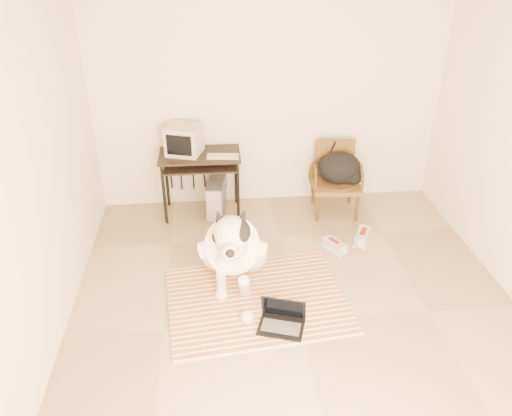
{
  "coord_description": "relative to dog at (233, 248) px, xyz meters",
  "views": [
    {
      "loc": [
        -0.7,
        -3.23,
        3.0
      ],
      "look_at": [
        -0.31,
        0.64,
        0.78
      ],
      "focal_mm": 35.0,
      "sensor_mm": 36.0,
      "label": 1
    }
  ],
  "objects": [
    {
      "name": "rug",
      "position": [
        0.19,
        -0.31,
        -0.38
      ],
      "size": [
        1.72,
        1.38,
        0.02
      ],
      "color": "orange",
      "rests_on": "floor"
    },
    {
      "name": "pc_tower",
      "position": [
        -0.13,
        1.31,
        -0.18
      ],
      "size": [
        0.25,
        0.47,
        0.41
      ],
      "color": "#4B4A4D",
      "rests_on": "floor"
    },
    {
      "name": "rattan_chair",
      "position": [
        1.27,
        1.27,
        0.03
      ],
      "size": [
        0.59,
        0.57,
        0.82
      ],
      "color": "brown",
      "rests_on": "floor"
    },
    {
      "name": "wall_back",
      "position": [
        0.53,
        1.64,
        0.96
      ],
      "size": [
        4.5,
        0.0,
        4.5
      ],
      "primitive_type": "plane",
      "rotation": [
        1.57,
        0.0,
        0.0
      ],
      "color": "beige",
      "rests_on": "floor"
    },
    {
      "name": "desk_keyboard",
      "position": [
        -0.03,
        1.23,
        0.38
      ],
      "size": [
        0.36,
        0.16,
        0.02
      ],
      "primitive_type": "cube",
      "rotation": [
        0.0,
        0.0,
        -0.1
      ],
      "color": "#B6A88E",
      "rests_on": "computer_desk"
    },
    {
      "name": "backpack",
      "position": [
        1.32,
        1.23,
        0.16
      ],
      "size": [
        0.53,
        0.41,
        0.37
      ],
      "color": "black",
      "rests_on": "rattan_chair"
    },
    {
      "name": "dog",
      "position": [
        0.0,
        0.0,
        0.0
      ],
      "size": [
        0.65,
        1.37,
        0.98
      ],
      "color": "silver",
      "rests_on": "rug"
    },
    {
      "name": "wall_left",
      "position": [
        -1.47,
        -0.61,
        0.96
      ],
      "size": [
        0.0,
        4.5,
        4.5
      ],
      "primitive_type": "plane",
      "rotation": [
        1.57,
        0.0,
        1.57
      ],
      "color": "beige",
      "rests_on": "floor"
    },
    {
      "name": "floor",
      "position": [
        0.53,
        -0.61,
        -0.39
      ],
      "size": [
        4.5,
        4.5,
        0.0
      ],
      "primitive_type": "plane",
      "color": "#9A835E",
      "rests_on": "ground"
    },
    {
      "name": "computer_desk",
      "position": [
        -0.29,
        1.34,
        0.26
      ],
      "size": [
        0.92,
        0.52,
        0.76
      ],
      "color": "black",
      "rests_on": "floor"
    },
    {
      "name": "laptop",
      "position": [
        0.37,
        -0.67,
        -0.3
      ],
      "size": [
        0.45,
        0.38,
        0.27
      ],
      "color": "black",
      "rests_on": "rug"
    },
    {
      "name": "sneaker_left",
      "position": [
        1.09,
        0.43,
        -0.34
      ],
      "size": [
        0.24,
        0.31,
        0.1
      ],
      "color": "white",
      "rests_on": "floor"
    },
    {
      "name": "crt_monitor",
      "position": [
        -0.45,
        1.39,
        0.53
      ],
      "size": [
        0.45,
        0.43,
        0.32
      ],
      "color": "#B6A88E",
      "rests_on": "computer_desk"
    },
    {
      "name": "sneaker_right",
      "position": [
        1.43,
        0.56,
        -0.34
      ],
      "size": [
        0.27,
        0.35,
        0.12
      ],
      "color": "white",
      "rests_on": "floor"
    }
  ]
}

